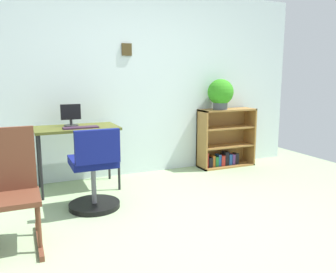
{
  "coord_description": "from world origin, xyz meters",
  "views": [
    {
      "loc": [
        -1.35,
        -2.32,
        1.35
      ],
      "look_at": [
        0.21,
        1.24,
        0.65
      ],
      "focal_mm": 36.69,
      "sensor_mm": 36.0,
      "label": 1
    }
  ],
  "objects_px": {
    "monitor": "(71,116)",
    "office_chair": "(95,174)",
    "rocking_chair": "(11,188)",
    "potted_plant_on_shelf": "(221,93)",
    "keyboard": "(81,128)",
    "desk": "(77,133)",
    "bookshelf_low": "(224,141)"
  },
  "relations": [
    {
      "from": "potted_plant_on_shelf",
      "to": "desk",
      "type": "bearing_deg",
      "value": -175.63
    },
    {
      "from": "office_chair",
      "to": "bookshelf_low",
      "type": "distance_m",
      "value": 2.34
    },
    {
      "from": "keyboard",
      "to": "bookshelf_low",
      "type": "relative_size",
      "value": 0.46
    },
    {
      "from": "keyboard",
      "to": "office_chair",
      "type": "distance_m",
      "value": 0.71
    },
    {
      "from": "desk",
      "to": "rocking_chair",
      "type": "bearing_deg",
      "value": -120.96
    },
    {
      "from": "bookshelf_low",
      "to": "desk",
      "type": "bearing_deg",
      "value": -174.39
    },
    {
      "from": "keyboard",
      "to": "monitor",
      "type": "bearing_deg",
      "value": 107.28
    },
    {
      "from": "bookshelf_low",
      "to": "potted_plant_on_shelf",
      "type": "bearing_deg",
      "value": -154.41
    },
    {
      "from": "rocking_chair",
      "to": "monitor",
      "type": "bearing_deg",
      "value": 62.53
    },
    {
      "from": "bookshelf_low",
      "to": "potted_plant_on_shelf",
      "type": "height_order",
      "value": "potted_plant_on_shelf"
    },
    {
      "from": "keyboard",
      "to": "rocking_chair",
      "type": "bearing_deg",
      "value": -125.18
    },
    {
      "from": "desk",
      "to": "bookshelf_low",
      "type": "xyz_separation_m",
      "value": [
        2.18,
        0.21,
        -0.3
      ]
    },
    {
      "from": "bookshelf_low",
      "to": "potted_plant_on_shelf",
      "type": "xyz_separation_m",
      "value": [
        -0.12,
        -0.06,
        0.71
      ]
    },
    {
      "from": "office_chair",
      "to": "rocking_chair",
      "type": "distance_m",
      "value": 0.88
    },
    {
      "from": "monitor",
      "to": "office_chair",
      "type": "bearing_deg",
      "value": -83.94
    },
    {
      "from": "desk",
      "to": "rocking_chair",
      "type": "relative_size",
      "value": 1.0
    },
    {
      "from": "keyboard",
      "to": "bookshelf_low",
      "type": "xyz_separation_m",
      "value": [
        2.15,
        0.35,
        -0.38
      ]
    },
    {
      "from": "keyboard",
      "to": "potted_plant_on_shelf",
      "type": "distance_m",
      "value": 2.08
    },
    {
      "from": "rocking_chair",
      "to": "potted_plant_on_shelf",
      "type": "relative_size",
      "value": 2.16
    },
    {
      "from": "desk",
      "to": "potted_plant_on_shelf",
      "type": "height_order",
      "value": "potted_plant_on_shelf"
    },
    {
      "from": "keyboard",
      "to": "bookshelf_low",
      "type": "height_order",
      "value": "bookshelf_low"
    },
    {
      "from": "keyboard",
      "to": "office_chair",
      "type": "relative_size",
      "value": 0.46
    },
    {
      "from": "monitor",
      "to": "potted_plant_on_shelf",
      "type": "distance_m",
      "value": 2.12
    },
    {
      "from": "office_chair",
      "to": "potted_plant_on_shelf",
      "type": "xyz_separation_m",
      "value": [
        2.02,
        0.89,
        0.72
      ]
    },
    {
      "from": "bookshelf_low",
      "to": "monitor",
      "type": "bearing_deg",
      "value": -176.88
    },
    {
      "from": "office_chair",
      "to": "bookshelf_low",
      "type": "relative_size",
      "value": 0.99
    },
    {
      "from": "office_chair",
      "to": "monitor",
      "type": "bearing_deg",
      "value": 96.06
    },
    {
      "from": "monitor",
      "to": "office_chair",
      "type": "distance_m",
      "value": 0.97
    },
    {
      "from": "monitor",
      "to": "potted_plant_on_shelf",
      "type": "bearing_deg",
      "value": 1.76
    },
    {
      "from": "monitor",
      "to": "bookshelf_low",
      "type": "relative_size",
      "value": 0.3
    },
    {
      "from": "monitor",
      "to": "keyboard",
      "type": "height_order",
      "value": "monitor"
    },
    {
      "from": "bookshelf_low",
      "to": "rocking_chair",
      "type": "bearing_deg",
      "value": -154.2
    }
  ]
}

